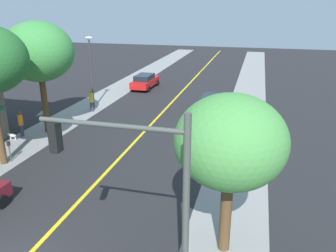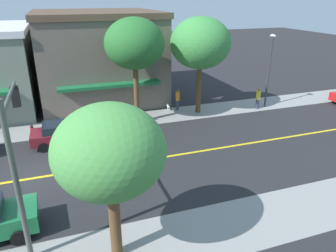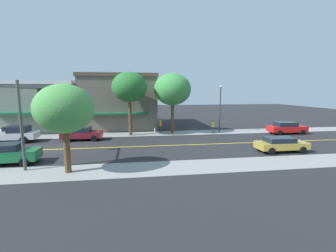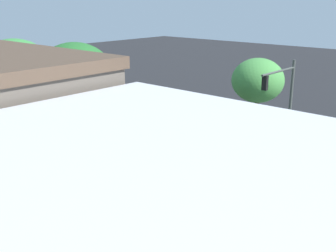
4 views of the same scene
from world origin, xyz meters
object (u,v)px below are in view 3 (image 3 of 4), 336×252
green_sedan_right_curb (6,153)px  pedestrian_orange_shirt (161,125)px  parking_meter (133,129)px  street_tree_left_far (129,87)px  small_dog (155,130)px  street_lamp (220,104)px  maroon_sedan_left_curb (82,133)px  pedestrian_yellow_shirt (213,126)px  white_pickup_truck (9,134)px  traffic_light_mast (28,111)px  street_tree_right_corner (172,90)px  street_tree_left_near (64,109)px  red_sedan_left_curb (287,128)px  gold_sedan_right_curb (281,144)px  fire_hydrant (67,134)px

green_sedan_right_curb → pedestrian_orange_shirt: size_ratio=2.52×
green_sedan_right_curb → parking_meter: bearing=44.9°
parking_meter → pedestrian_orange_shirt: bearing=118.3°
street_tree_left_far → green_sedan_right_curb: street_tree_left_far is taller
parking_meter → small_dog: bearing=127.0°
street_lamp → street_tree_left_far: bearing=-89.6°
maroon_sedan_left_curb → pedestrian_yellow_shirt: 16.42m
street_tree_left_far → white_pickup_truck: (2.19, -13.14, -5.14)m
traffic_light_mast → maroon_sedan_left_curb: traffic_light_mast is taller
street_tree_left_far → small_dog: (-1.99, 3.26, -5.70)m
street_tree_right_corner → white_pickup_truck: 19.47m
street_tree_left_near → pedestrian_orange_shirt: size_ratio=3.26×
green_sedan_right_curb → white_pickup_truck: white_pickup_truck is taller
street_tree_right_corner → parking_meter: (0.89, -5.19, -4.91)m
red_sedan_left_curb → street_tree_right_corner: bearing=170.8°
pedestrian_yellow_shirt → traffic_light_mast: bearing=131.2°
pedestrian_yellow_shirt → street_tree_left_far: bearing=98.8°
red_sedan_left_curb → maroon_sedan_left_curb: bearing=-178.6°
traffic_light_mast → green_sedan_right_curb: size_ratio=1.35×
traffic_light_mast → green_sedan_right_curb: traffic_light_mast is taller
street_tree_right_corner → small_dog: size_ratio=11.74×
street_tree_left_near → traffic_light_mast: 3.80m
street_tree_left_far → small_dog: size_ratio=11.88×
small_dog → pedestrian_orange_shirt: bearing=-105.6°
street_tree_left_near → green_sedan_right_curb: (-2.66, -5.21, -3.55)m
parking_meter → street_lamp: size_ratio=0.20×
gold_sedan_right_curb → traffic_light_mast: bearing=-177.1°
fire_hydrant → green_sedan_right_curb: (10.45, -1.69, 0.42)m
fire_hydrant → parking_meter: size_ratio=0.67×
traffic_light_mast → gold_sedan_right_curb: bearing=-87.7°
gold_sedan_right_curb → pedestrian_orange_shirt: bearing=129.5°
street_tree_right_corner → pedestrian_yellow_shirt: street_tree_right_corner is taller
pedestrian_orange_shirt → small_dog: pedestrian_orange_shirt is taller
traffic_light_mast → pedestrian_yellow_shirt: traffic_light_mast is taller
fire_hydrant → pedestrian_orange_shirt: 11.92m
street_tree_left_near → maroon_sedan_left_curb: (-11.09, -1.34, -3.60)m
street_tree_left_near → fire_hydrant: bearing=-165.0°
traffic_light_mast → street_lamp: bearing=-59.5°
fire_hydrant → pedestrian_orange_shirt: (-1.98, 11.74, 0.57)m
white_pickup_truck → small_dog: bearing=13.9°
parking_meter → gold_sedan_right_curb: gold_sedan_right_curb is taller
pedestrian_orange_shirt → street_tree_left_near: bearing=-35.6°
fire_hydrant → street_lamp: street_lamp is taller
street_lamp → street_tree_left_near: bearing=-50.1°
fire_hydrant → red_sedan_left_curb: bearing=86.3°
parking_meter → small_dog: parking_meter is taller
parking_meter → green_sedan_right_curb: size_ratio=0.27×
parking_meter → traffic_light_mast: bearing=-34.8°
maroon_sedan_left_curb → pedestrian_yellow_shirt: bearing=8.1°
street_tree_left_near → fire_hydrant: street_tree_left_near is taller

